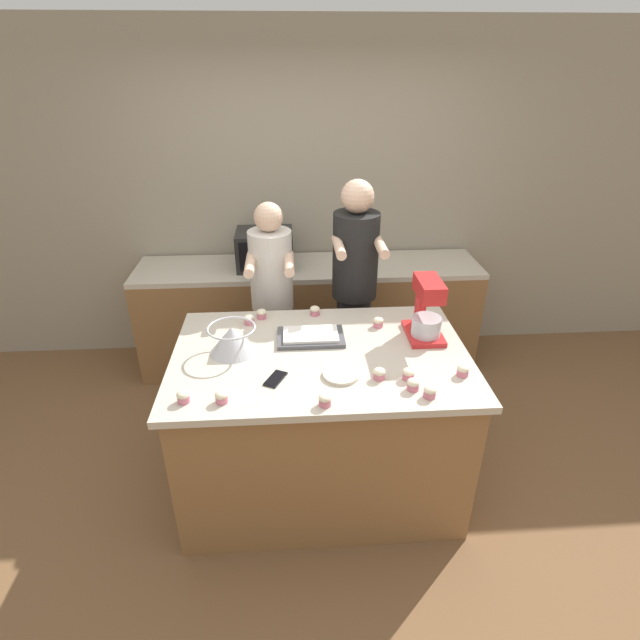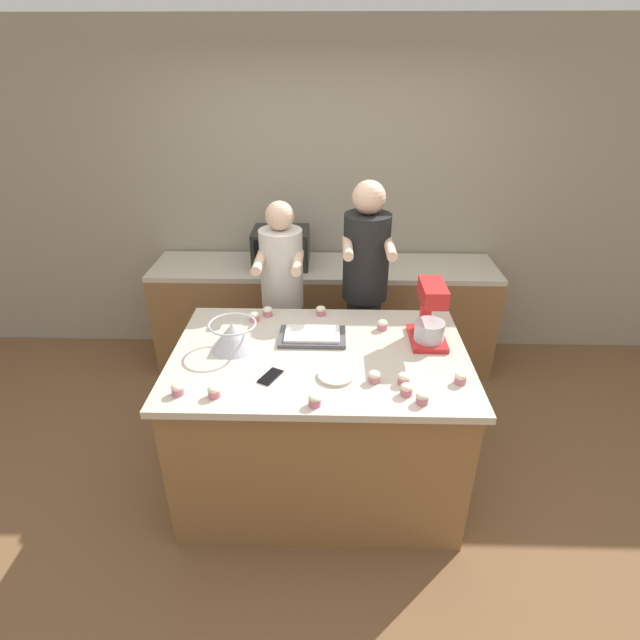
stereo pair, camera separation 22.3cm
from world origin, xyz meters
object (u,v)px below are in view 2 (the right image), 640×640
cell_phone (270,376)px  cupcake_6 (404,378)px  small_plate (336,375)px  cupcake_3 (214,391)px  cupcake_8 (382,325)px  baking_tray (312,336)px  cupcake_5 (461,378)px  cupcake_10 (422,398)px  person_right (364,297)px  stand_mixer (430,316)px  cupcake_4 (321,311)px  cupcake_9 (254,316)px  cupcake_1 (407,389)px  mixing_bowl (233,335)px  cupcake_2 (315,400)px  cupcake_11 (374,376)px  cupcake_7 (178,389)px  cupcake_0 (268,311)px  microwave_oven (281,248)px  person_left (283,305)px

cell_phone → cupcake_6: (0.68, -0.04, 0.03)m
small_plate → cupcake_3: (-0.59, -0.18, 0.02)m
cupcake_6 → cupcake_8: same height
baking_tray → cupcake_5: 0.88m
baking_tray → cupcake_10: cupcake_10 is taller
person_right → baking_tray: bearing=-117.4°
stand_mixer → small_plate: stand_mixer is taller
cupcake_4 → cupcake_9: size_ratio=1.00×
baking_tray → cupcake_1: 0.72m
stand_mixer → mixing_bowl: (-1.10, -0.10, -0.08)m
cupcake_4 → cupcake_8: same height
cupcake_2 → cupcake_11: same height
cupcake_9 → cupcake_1: bearing=-41.3°
baking_tray → cupcake_7: (-0.64, -0.56, 0.01)m
cupcake_1 → cupcake_3: (-0.93, -0.04, 0.00)m
cupcake_0 → cupcake_5: bearing=-33.8°
cupcake_2 → cupcake_7: bearing=174.0°
baking_tray → cupcake_1: cupcake_1 is taller
cupcake_3 → cupcake_2: bearing=-6.6°
baking_tray → microwave_oven: bearing=103.2°
microwave_oven → cupcake_4: size_ratio=7.14×
cupcake_11 → baking_tray: bearing=127.6°
small_plate → cell_phone: bearing=-178.0°
cupcake_8 → cupcake_0: bearing=167.3°
stand_mixer → microwave_oven: 1.61m
cupcake_1 → cupcake_7: (-1.11, -0.03, 0.00)m
mixing_bowl → cupcake_7: 0.49m
cell_phone → cupcake_3: 0.31m
cupcake_1 → cupcake_4: size_ratio=1.00×
mixing_bowl → cupcake_3: size_ratio=4.31×
cupcake_6 → cupcake_11: size_ratio=1.00×
cupcake_2 → cell_phone: bearing=136.1°
person_right → stand_mixer: size_ratio=4.76×
person_left → cupcake_1: bearing=-59.0°
person_right → baking_tray: (-0.34, -0.66, 0.05)m
cupcake_7 → cupcake_1: bearing=1.3°
baking_tray → cupcake_4: (0.04, 0.30, 0.01)m
cupcake_9 → cupcake_0: bearing=43.9°
cupcake_5 → cupcake_8: bearing=122.2°
cupcake_8 → cupcake_11: (-0.09, -0.55, 0.00)m
person_left → microwave_oven: 0.66m
mixing_bowl → cupcake_0: 0.42m
person_left → stand_mixer: 1.15m
small_plate → cupcake_0: size_ratio=3.06×
mixing_bowl → cell_phone: 0.38m
mixing_bowl → cupcake_6: size_ratio=4.31×
person_left → cupcake_4: person_left is taller
cell_phone → cupcake_0: cupcake_0 is taller
cupcake_7 → cupcake_9: same height
cell_phone → cupcake_11: size_ratio=2.58×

